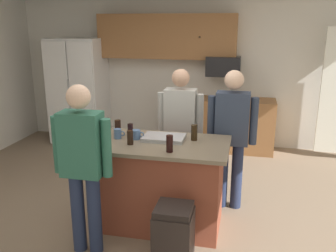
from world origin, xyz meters
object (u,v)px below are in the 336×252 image
object	(u,v)px
glass_stout_tall	(130,137)
serving_tray	(164,138)
glass_pilsner	(130,129)
glass_short_whisky	(194,133)
tumbler_amber	(170,144)
person_guest_right	(232,131)
person_guest_by_door	(180,125)
person_host_foreground	(83,160)
glass_dark_ale	(118,127)
trash_bin	(174,237)
microwave_over_range	(223,66)
mug_ceramic_white	(118,134)
kitchen_island	(162,184)
refrigerator	(79,91)
mug_blue_stoneware	(136,135)

from	to	relation	value
glass_stout_tall	serving_tray	world-z (taller)	glass_stout_tall
glass_pilsner	serving_tray	world-z (taller)	glass_pilsner
glass_short_whisky	glass_stout_tall	bearing A→B (deg)	-155.88
tumbler_amber	glass_stout_tall	size ratio (longest dim) A/B	1.13
person_guest_right	serving_tray	bearing A→B (deg)	-5.27
person_guest_by_door	person_host_foreground	size ratio (longest dim) A/B	0.99
person_host_foreground	glass_pilsner	xyz separation A→B (m)	(0.19, 0.82, 0.07)
glass_dark_ale	serving_tray	xyz separation A→B (m)	(0.54, -0.07, -0.06)
tumbler_amber	trash_bin	xyz separation A→B (m)	(0.13, -0.43, -0.73)
person_guest_right	person_host_foreground	distance (m)	1.76
microwave_over_range	glass_stout_tall	size ratio (longest dim) A/B	3.78
glass_short_whisky	mug_ceramic_white	size ratio (longest dim) A/B	1.37
kitchen_island	person_guest_right	size ratio (longest dim) A/B	0.84
glass_pilsner	tumbler_amber	bearing A→B (deg)	-39.58
person_guest_right	tumbler_amber	size ratio (longest dim) A/B	9.93
person_guest_right	glass_pilsner	distance (m)	1.16
person_host_foreground	person_guest_right	bearing A→B (deg)	-3.38
refrigerator	glass_dark_ale	world-z (taller)	refrigerator
mug_blue_stoneware	tumbler_amber	bearing A→B (deg)	-36.29
mug_ceramic_white	glass_dark_ale	distance (m)	0.14
kitchen_island	person_host_foreground	bearing A→B (deg)	-133.62
refrigerator	serving_tray	world-z (taller)	refrigerator
kitchen_island	mug_blue_stoneware	bearing A→B (deg)	169.06
refrigerator	mug_ceramic_white	xyz separation A→B (m)	(1.68, -2.55, 0.06)
person_guest_right	glass_dark_ale	world-z (taller)	person_guest_right
glass_short_whisky	person_host_foreground	bearing A→B (deg)	-139.52
person_guest_right	glass_pilsner	world-z (taller)	person_guest_right
glass_dark_ale	trash_bin	distance (m)	1.40
person_guest_by_door	tumbler_amber	world-z (taller)	person_guest_by_door
person_host_foreground	mug_ceramic_white	world-z (taller)	person_host_foreground
kitchen_island	glass_pilsner	distance (m)	0.70
person_guest_by_door	glass_short_whisky	bearing A→B (deg)	27.33
glass_stout_tall	serving_tray	distance (m)	0.38
mug_blue_stoneware	person_guest_right	bearing A→B (deg)	27.79
person_host_foreground	trash_bin	xyz separation A→B (m)	(0.87, -0.07, -0.65)
mug_ceramic_white	serving_tray	bearing A→B (deg)	7.02
tumbler_amber	mug_ceramic_white	world-z (taller)	tumbler_amber
person_guest_right	glass_short_whisky	distance (m)	0.57
person_guest_by_door	serving_tray	bearing A→B (deg)	-0.70
refrigerator	serving_tray	bearing A→B (deg)	-48.83
glass_pilsner	glass_dark_ale	world-z (taller)	glass_dark_ale
kitchen_island	person_host_foreground	size ratio (longest dim) A/B	0.85
kitchen_island	mug_blue_stoneware	distance (m)	0.60
mug_blue_stoneware	glass_short_whisky	bearing A→B (deg)	8.99
person_host_foreground	glass_dark_ale	size ratio (longest dim) A/B	9.86
microwave_over_range	serving_tray	xyz separation A→B (m)	(-0.42, -2.61, -0.48)
kitchen_island	glass_pilsner	xyz separation A→B (m)	(-0.40, 0.19, 0.53)
person_guest_right	glass_short_whisky	size ratio (longest dim) A/B	9.83
refrigerator	glass_short_whisky	distance (m)	3.49
person_guest_right	glass_short_whisky	bearing A→B (deg)	8.65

